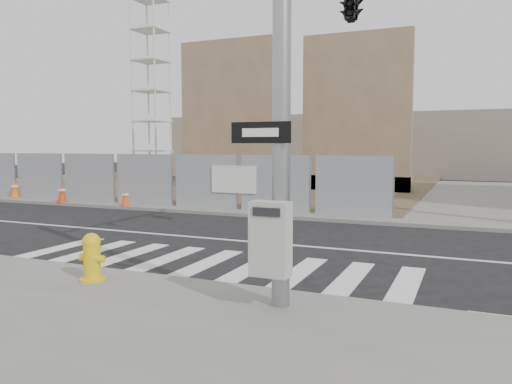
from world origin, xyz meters
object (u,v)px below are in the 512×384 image
at_px(crane_tower, 151,47).
at_px(fire_hydrant, 92,257).
at_px(signal_pole, 333,20).
at_px(traffic_cone_c, 125,197).
at_px(traffic_cone_b, 62,193).
at_px(traffic_cone_d, 266,200).
at_px(traffic_cone_a, 15,189).

bearing_deg(crane_tower, fire_hydrant, -57.24).
xyz_separation_m(signal_pole, crane_tower, (-17.49, 19.05, 4.24)).
height_order(signal_pole, traffic_cone_c, signal_pole).
distance_m(signal_pole, traffic_cone_b, 15.10).
relative_size(signal_pole, traffic_cone_d, 9.51).
xyz_separation_m(crane_tower, fire_hydrant, (14.04, -21.82, -8.49)).
bearing_deg(traffic_cone_c, fire_hydrant, -54.83).
relative_size(crane_tower, traffic_cone_a, 22.79).
distance_m(crane_tower, fire_hydrant, 27.31).
distance_m(traffic_cone_b, traffic_cone_d, 8.73).
xyz_separation_m(signal_pole, traffic_cone_b, (-13.05, 6.27, -4.28)).
relative_size(traffic_cone_a, traffic_cone_c, 1.16).
bearing_deg(traffic_cone_d, signal_pole, -59.37).
bearing_deg(traffic_cone_a, traffic_cone_d, 2.78).
relative_size(crane_tower, traffic_cone_d, 24.66).
height_order(crane_tower, traffic_cone_b, crane_tower).
xyz_separation_m(fire_hydrant, traffic_cone_c, (-6.37, 9.04, -0.07)).
height_order(crane_tower, traffic_cone_c, crane_tower).
bearing_deg(signal_pole, traffic_cone_b, 154.36).
bearing_deg(traffic_cone_d, traffic_cone_b, -172.26).
bearing_deg(traffic_cone_d, traffic_cone_c, -167.76).
bearing_deg(traffic_cone_d, fire_hydrant, -84.67).
bearing_deg(traffic_cone_c, traffic_cone_a, 174.87).
distance_m(crane_tower, traffic_cone_a, 14.91).
distance_m(signal_pole, traffic_cone_a, 18.30).
height_order(traffic_cone_c, traffic_cone_d, traffic_cone_d).
bearing_deg(signal_pole, traffic_cone_a, 157.33).
relative_size(signal_pole, crane_tower, 0.39).
height_order(fire_hydrant, traffic_cone_b, fire_hydrant).
xyz_separation_m(signal_pole, traffic_cone_a, (-16.42, 6.86, -4.27)).
relative_size(traffic_cone_a, traffic_cone_d, 1.08).
bearing_deg(traffic_cone_c, traffic_cone_b, -180.00).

